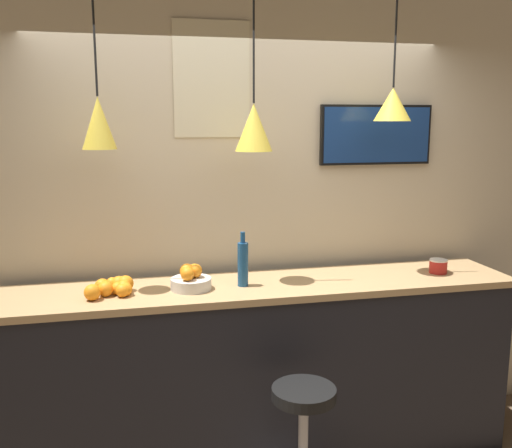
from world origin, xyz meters
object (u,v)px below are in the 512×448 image
fruit_bowl (191,279)px  mounted_tv (376,135)px  spread_jar (438,266)px  bar_stool (303,434)px  juice_bottle (243,263)px

fruit_bowl → mounted_tv: mounted_tv is taller
spread_jar → bar_stool: bearing=-152.4°
bar_stool → fruit_bowl: (-0.49, 0.54, 0.69)m
fruit_bowl → juice_bottle: bearing=0.1°
bar_stool → mounted_tv: 1.88m
fruit_bowl → mounted_tv: bearing=16.2°
bar_stool → fruit_bowl: bearing=132.5°
juice_bottle → spread_jar: size_ratio=2.86×
juice_bottle → spread_jar: juice_bottle is taller
fruit_bowl → spread_jar: bearing=0.0°
juice_bottle → spread_jar: bearing=0.0°
bar_stool → fruit_bowl: fruit_bowl is taller
spread_jar → mounted_tv: bearing=127.6°
fruit_bowl → spread_jar: 1.52m
mounted_tv → fruit_bowl: bearing=-163.8°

